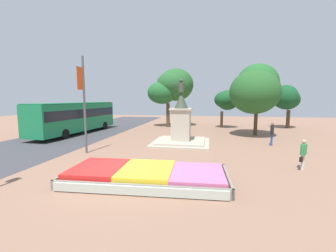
# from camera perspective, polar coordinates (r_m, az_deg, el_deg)

# --- Properties ---
(ground_plane) EXTENTS (75.92, 75.92, 0.00)m
(ground_plane) POSITION_cam_1_polar(r_m,az_deg,el_deg) (10.64, -11.94, -12.68)
(ground_plane) COLOR #8C6651
(flower_planter) EXTENTS (7.08, 3.50, 0.58)m
(flower_planter) POSITION_cam_1_polar(r_m,az_deg,el_deg) (9.97, -5.86, -12.32)
(flower_planter) COLOR #38281C
(flower_planter) RESTS_ON ground_plane
(statue_monument) EXTENTS (4.44, 4.44, 5.10)m
(statue_monument) POSITION_cam_1_polar(r_m,az_deg,el_deg) (17.80, 3.33, -0.49)
(statue_monument) COLOR #B0A692
(statue_monument) RESTS_ON ground_plane
(banner_pole) EXTENTS (0.18, 0.72, 6.22)m
(banner_pole) POSITION_cam_1_polar(r_m,az_deg,el_deg) (15.43, -20.55, 5.58)
(banner_pole) COLOR #4C5156
(banner_pole) RESTS_ON ground_plane
(city_bus) EXTENTS (3.19, 11.20, 3.15)m
(city_bus) POSITION_cam_1_polar(r_m,az_deg,el_deg) (24.67, -22.39, 2.38)
(city_bus) COLOR #197A47
(city_bus) RESTS_ON ground_plane
(pedestrian_with_handbag) EXTENTS (0.50, 0.64, 1.53)m
(pedestrian_with_handbag) POSITION_cam_1_polar(r_m,az_deg,el_deg) (13.21, 31.12, -5.87)
(pedestrian_with_handbag) COLOR beige
(pedestrian_with_handbag) RESTS_ON ground_plane
(pedestrian_near_planter) EXTENTS (0.28, 0.56, 1.75)m
(pedestrian_near_planter) POSITION_cam_1_polar(r_m,az_deg,el_deg) (18.79, 24.90, -1.46)
(pedestrian_near_planter) COLOR #264CA5
(pedestrian_near_planter) RESTS_ON ground_plane
(park_tree_far_left) EXTENTS (4.61, 5.39, 6.87)m
(park_tree_far_left) POSITION_cam_1_polar(r_m,az_deg,el_deg) (23.11, 21.32, 8.83)
(park_tree_far_left) COLOR #4C3823
(park_tree_far_left) RESTS_ON ground_plane
(park_tree_behind_statue) EXTENTS (5.74, 4.63, 7.38)m
(park_tree_behind_statue) POSITION_cam_1_polar(r_m,az_deg,el_deg) (28.98, 1.19, 10.09)
(park_tree_behind_statue) COLOR #4C3823
(park_tree_behind_statue) RESTS_ON ground_plane
(park_tree_far_right) EXTENTS (3.31, 3.80, 5.18)m
(park_tree_far_right) POSITION_cam_1_polar(r_m,az_deg,el_deg) (30.65, 27.77, 6.25)
(park_tree_far_right) COLOR #4C3823
(park_tree_far_right) RESTS_ON ground_plane
(park_tree_street_side) EXTENTS (2.87, 2.71, 4.61)m
(park_tree_street_side) POSITION_cam_1_polar(r_m,az_deg,el_deg) (28.21, 14.60, 6.41)
(park_tree_street_side) COLOR brown
(park_tree_street_side) RESTS_ON ground_plane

